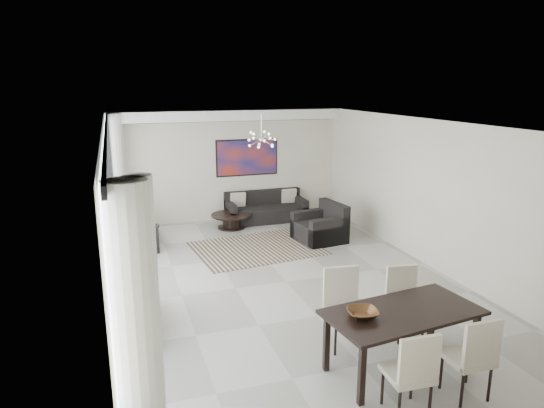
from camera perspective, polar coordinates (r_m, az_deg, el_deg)
name	(u,v)px	position (r m, az deg, el deg)	size (l,w,h in m)	color
room_shell	(311,204)	(8.78, 4.58, 0.03)	(6.00, 9.00, 2.90)	#A8A39B
window_wall	(119,218)	(8.12, -17.57, -1.63)	(0.37, 8.95, 2.90)	silver
soffit	(229,115)	(12.50, -5.05, 10.33)	(5.98, 0.40, 0.26)	white
painting	(247,158)	(12.91, -2.95, 5.48)	(1.68, 0.04, 0.98)	#A42D16
chandelier	(261,139)	(10.88, -1.25, 7.62)	(0.66, 0.66, 0.71)	silver
rug	(257,248)	(10.81, -1.83, -5.21)	(2.68, 2.06, 0.01)	black
coffee_table	(231,220)	(12.29, -4.80, -1.90)	(1.01, 1.01, 0.36)	black
bowl_coffee	(232,212)	(12.30, -4.77, -0.98)	(0.23, 0.23, 0.07)	brown
sofa_main	(266,211)	(12.92, -0.74, -0.80)	(2.10, 0.86, 0.77)	black
loveseat	(135,234)	(11.39, -15.87, -3.40)	(0.86, 1.53, 0.77)	black
armchair	(321,228)	(11.32, 5.79, -2.82)	(1.12, 1.17, 0.87)	black
side_table	(151,233)	(11.01, -14.04, -3.37)	(0.38, 0.38, 0.53)	black
tv_console	(133,308)	(7.75, -16.07, -11.69)	(0.50, 1.79, 0.56)	black
television	(141,273)	(7.50, -15.11, -7.88)	(0.95, 0.13, 0.55)	gray
dining_table	(403,317)	(6.43, 15.13, -12.69)	(2.06, 1.20, 0.81)	black
dining_chair_sw	(413,369)	(5.68, 16.24, -18.15)	(0.50, 0.50, 1.03)	beige
dining_chair_se	(474,353)	(6.17, 22.67, -15.89)	(0.49, 0.49, 1.05)	beige
dining_chair_nw	(343,301)	(6.92, 8.35, -11.21)	(0.56, 0.56, 1.10)	beige
dining_chair_ne	(404,296)	(7.36, 15.24, -10.42)	(0.52, 0.52, 1.01)	beige
bowl_dining	(363,313)	(6.11, 10.61, -12.53)	(0.37, 0.37, 0.09)	brown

